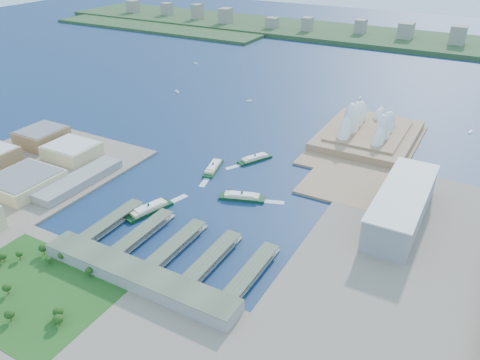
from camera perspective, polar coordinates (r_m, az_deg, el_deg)
The scene contains 21 objects.
ground at distance 529.54m, azimuth -4.09°, elevation -3.56°, with size 3000.00×3000.00×0.00m, color #0E2245.
south_land at distance 409.47m, azimuth -20.97°, elevation -17.00°, with size 720.00×180.00×3.00m, color gray.
east_land at distance 426.85m, azimuth 20.93°, elevation -14.77°, with size 240.00×500.00×3.00m, color gray.
peninsula at distance 705.68m, azimuth 15.07°, elevation 4.25°, with size 135.00×220.00×3.00m, color #977352.
far_shore at distance 1401.96m, azimuth 19.05°, elevation 15.87°, with size 2200.00×260.00×12.00m, color #2D4926.
opera_house at distance 712.86m, azimuth 15.62°, elevation 7.09°, with size 134.00×180.00×58.00m, color white, non-canonical shape.
toaster_building at distance 524.74m, azimuth 19.11°, elevation -2.96°, with size 45.00×155.00×35.00m, color gray.
west_buildings at distance 641.97m, azimuth -26.87°, elevation 0.96°, with size 200.00×280.00×27.00m, color olive, non-canonical shape.
ferry_wharves at distance 470.00m, azimuth -7.66°, elevation -7.78°, with size 184.00×90.00×9.30m, color #4A5641, non-canonical shape.
terminal_building at distance 431.35m, azimuth -12.35°, elevation -11.39°, with size 200.00×28.00×12.00m, color gray.
park at distance 450.52m, azimuth -24.44°, elevation -11.38°, with size 150.00×110.00×16.00m, color #194714, non-canonical shape.
far_skyline at distance 1376.39m, azimuth 19.10°, elevation 17.08°, with size 1900.00×140.00×55.00m, color gray, non-canonical shape.
ferry_a at distance 611.39m, azimuth -3.29°, elevation 1.69°, with size 13.15×51.66×9.77m, color #0D3719, non-canonical shape.
ferry_b at distance 634.53m, azimuth 1.84°, elevation 2.77°, with size 12.70×49.89×9.43m, color #0D3719, non-canonical shape.
ferry_c at distance 529.93m, azimuth -11.06°, elevation -3.36°, with size 14.63×57.48×10.87m, color #0D3719, non-canonical shape.
ferry_d at distance 544.32m, azimuth 0.23°, elevation -1.89°, with size 13.63×53.56×10.13m, color #0D3719, non-canonical shape.
boat_a at distance 918.22m, azimuth -7.70°, elevation 10.65°, with size 3.64×14.55×2.81m, color white, non-canonical shape.
boat_b at distance 860.05m, azimuth 1.15°, elevation 9.65°, with size 3.41×9.75×2.63m, color white, non-canonical shape.
boat_c at distance 807.04m, azimuth 26.28°, elevation 5.30°, with size 3.57×12.24×2.75m, color white, non-canonical shape.
boat_d at distance 1114.56m, azimuth -5.40°, elevation 13.99°, with size 3.02×13.82×2.33m, color white, non-canonical shape.
boat_e at distance 904.04m, azimuth 14.41°, elevation 9.71°, with size 3.17×9.97×2.45m, color white, non-canonical shape.
Camera 1 is at (250.69, -371.44, 282.14)m, focal length 35.00 mm.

